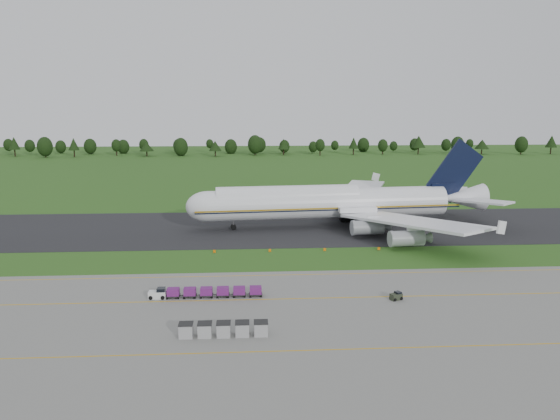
{
  "coord_description": "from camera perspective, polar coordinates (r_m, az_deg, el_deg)",
  "views": [
    {
      "loc": [
        -3.43,
        -101.34,
        29.28
      ],
      "look_at": [
        3.01,
        2.0,
        9.34
      ],
      "focal_mm": 35.0,
      "sensor_mm": 36.0,
      "label": 1
    }
  ],
  "objects": [
    {
      "name": "edge_markers",
      "position": [
        111.32,
        1.83,
        -4.21
      ],
      "size": [
        34.14,
        0.3,
        0.6
      ],
      "color": "orange",
      "rests_on": "ground"
    },
    {
      "name": "taxiway",
      "position": [
        132.65,
        -2.0,
        -1.84
      ],
      "size": [
        300.0,
        40.0,
        0.08
      ],
      "primitive_type": "cube",
      "color": "black",
      "rests_on": "ground"
    },
    {
      "name": "utility_cart",
      "position": [
        86.1,
        12.03,
        -8.85
      ],
      "size": [
        2.04,
        1.68,
        0.97
      ],
      "color": "#2A3122",
      "rests_on": "apron"
    },
    {
      "name": "apron_markings",
      "position": [
        79.97,
        -0.87,
        -10.53
      ],
      "size": [
        300.0,
        30.2,
        0.01
      ],
      "color": "#CC960C",
      "rests_on": "apron"
    },
    {
      "name": "apron",
      "position": [
        73.5,
        -0.61,
        -12.55
      ],
      "size": [
        300.0,
        52.0,
        0.06
      ],
      "primitive_type": "cube",
      "color": "slate",
      "rests_on": "ground"
    },
    {
      "name": "tree_line",
      "position": [
        323.51,
        -4.04,
        6.81
      ],
      "size": [
        526.27,
        21.07,
        11.46
      ],
      "color": "black",
      "rests_on": "ground"
    },
    {
      "name": "baggage_train",
      "position": [
        86.01,
        -7.92,
        -8.48
      ],
      "size": [
        17.47,
        1.58,
        1.52
      ],
      "color": "silver",
      "rests_on": "apron"
    },
    {
      "name": "uld_row",
      "position": [
        72.07,
        -5.91,
        -12.28
      ],
      "size": [
        11.44,
        1.84,
        1.82
      ],
      "color": "#959595",
      "rests_on": "apron"
    },
    {
      "name": "aircraft",
      "position": [
        133.41,
        5.64,
        0.82
      ],
      "size": [
        75.56,
        73.3,
        21.19
      ],
      "color": "white",
      "rests_on": "ground"
    },
    {
      "name": "ground",
      "position": [
        105.54,
        -1.57,
        -5.21
      ],
      "size": [
        600.0,
        600.0,
        0.0
      ],
      "primitive_type": "plane",
      "color": "#275218",
      "rests_on": "ground"
    }
  ]
}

